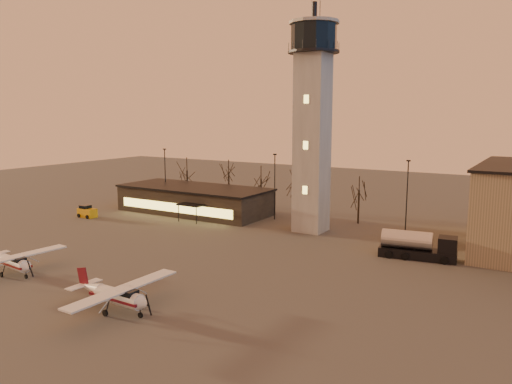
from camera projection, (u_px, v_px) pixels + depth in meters
The scene contains 9 objects.
ground at pixel (166, 298), 44.09m from camera, with size 220.00×220.00×0.00m, color #42403D.
control_tower at pixel (313, 112), 66.88m from camera, with size 6.80×6.80×32.60m.
terminal at pixel (194, 200), 82.04m from camera, with size 25.40×12.20×4.30m.
light_poles at pixel (318, 192), 69.15m from camera, with size 58.50×12.25×10.14m.
tree_row at pixel (260, 175), 83.25m from camera, with size 37.20×9.20×8.80m.
cessna_front at pixel (121, 300), 40.74m from camera, with size 8.83×11.17×3.09m.
cessna_rear at pixel (15, 265), 50.26m from camera, with size 8.40×10.60×2.91m.
fuel_truck at pixel (417, 248), 55.94m from camera, with size 8.58×3.67×3.09m.
service_cart at pixel (87, 213), 78.45m from camera, with size 3.02×1.96×1.89m.
Camera 1 is at (28.75, -31.80, 16.06)m, focal length 35.00 mm.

